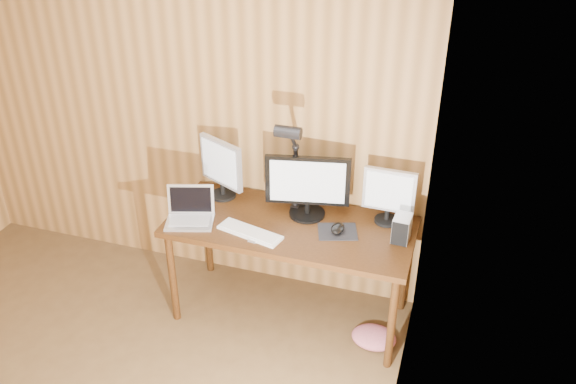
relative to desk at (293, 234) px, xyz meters
The scene contains 13 objects.
desk is the anchor object (origin of this frame).
monitor_center 0.36m from the desk, 44.45° to the left, with size 0.55×0.24×0.43m.
monitor_left 0.67m from the desk, 167.01° to the left, with size 0.36×0.19×0.43m.
monitor_right 0.69m from the desk, 13.86° to the left, with size 0.34×0.16×0.38m.
laptop 0.70m from the desk, 161.71° to the right, with size 0.36×0.31×0.22m.
keyboard 0.35m from the desk, 129.94° to the right, with size 0.45×0.23×0.02m.
mousepad 0.34m from the desk, 11.92° to the right, with size 0.25×0.20×0.00m, color black.
mouse 0.35m from the desk, 11.92° to the right, with size 0.08×0.12×0.04m, color black.
hard_drive 0.74m from the desk, ahead, with size 0.11×0.16×0.17m.
phone 0.36m from the desk, 119.12° to the right, with size 0.06×0.11×0.01m.
speaker 0.75m from the desk, ahead, with size 0.05×0.05×0.12m, color black.
desk_lamp 0.57m from the desk, 124.39° to the left, with size 0.16×0.23×0.71m.
fabric_pile 0.87m from the desk, 16.96° to the right, with size 0.30×0.24×0.09m, color #BA5A68, non-canonical shape.
Camera 1 is at (1.91, -1.52, 2.92)m, focal length 38.00 mm.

